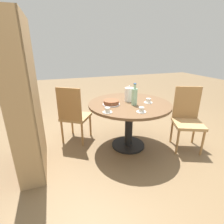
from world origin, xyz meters
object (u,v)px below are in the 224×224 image
cake_main (111,103)px  chair_a (187,118)px  chair_b (74,114)px  cup_c (141,110)px  coffee_pot (129,94)px  cup_b (107,110)px  water_bottle (134,96)px  cup_a (148,101)px  bookshelf (27,100)px

cake_main → chair_a: bearing=-105.0°
chair_b → cup_c: size_ratio=7.61×
chair_b → coffee_pot: 0.96m
chair_b → chair_a: bearing=-170.5°
cake_main → cup_b: size_ratio=2.00×
water_bottle → cake_main: water_bottle is taller
cup_c → coffee_pot: bearing=-6.3°
chair_a → chair_b: bearing=179.5°
water_bottle → cup_a: bearing=-86.2°
cup_b → cup_c: size_ratio=1.00×
cake_main → cup_a: 0.57m
water_bottle → chair_a: bearing=-103.4°
cake_main → cup_c: (-0.42, -0.27, -0.00)m
chair_a → water_bottle: 0.93m
bookshelf → cup_a: size_ratio=14.72×
bookshelf → water_bottle: (-0.07, -1.41, -0.06)m
cake_main → cup_b: (-0.28, 0.15, -0.00)m
chair_b → water_bottle: bearing=180.0°
chair_b → cake_main: 0.72m
cake_main → cup_c: bearing=-147.3°
chair_b → cup_c: chair_b is taller
coffee_pot → chair_a: bearing=-115.7°
chair_b → water_bottle: size_ratio=3.05×
coffee_pot → cup_a: 0.31m
chair_a → coffee_pot: coffee_pot is taller
cake_main → bookshelf: bearing=92.2°
cake_main → cup_a: bearing=-99.5°
chair_b → cake_main: (-0.44, -0.50, 0.27)m
chair_b → cake_main: chair_b is taller
cup_b → cup_c: same height
cup_b → cup_c: 0.44m
chair_b → cup_b: bearing=149.7°
chair_b → coffee_pot: size_ratio=3.86×
cup_a → chair_b: bearing=63.5°
cup_a → coffee_pot: bearing=52.3°
coffee_pot → cup_a: (-0.18, -0.24, -0.09)m
chair_b → water_bottle: (-0.54, -0.81, 0.37)m
water_bottle → cup_c: water_bottle is taller
cup_c → chair_b: bearing=42.0°
chair_b → cup_b: (-0.72, -0.35, 0.27)m
chair_a → coffee_pot: size_ratio=3.86×
bookshelf → cup_b: 0.99m
chair_b → coffee_pot: (-0.35, -0.82, 0.35)m
water_bottle → cup_c: bearing=171.3°
bookshelf → cup_c: (-0.38, -1.36, -0.16)m
coffee_pot → cup_c: 0.52m
chair_b → cup_a: chair_b is taller
cup_a → water_bottle: bearing=93.8°
bookshelf → cake_main: bookshelf is taller
water_bottle → cup_a: (0.02, -0.24, -0.10)m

